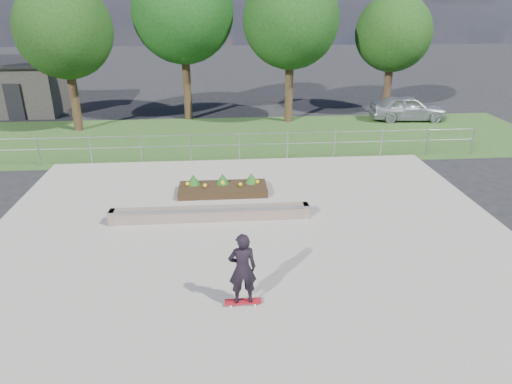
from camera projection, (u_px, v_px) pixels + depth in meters
The scene contains 12 objects.
ground at pixel (253, 252), 12.13m from camera, with size 120.00×120.00×0.00m, color black.
grass_verge at pixel (236, 137), 22.22m from camera, with size 30.00×8.00×0.02m, color #294A1D.
concrete_slab at pixel (253, 251), 12.11m from camera, with size 15.00×15.00×0.06m, color gray.
fence at pixel (239, 143), 18.71m from camera, with size 20.06×0.06×1.20m.
tree_far_left at pixel (64, 31), 21.58m from camera, with size 4.55×4.55×7.15m.
tree_mid_left at pixel (183, 12), 23.54m from camera, with size 5.25×5.25×8.25m.
tree_mid_right at pixel (291, 20), 23.18m from camera, with size 4.90×4.90×7.70m.
tree_far_right at pixel (393, 33), 25.29m from camera, with size 4.20×4.20×6.60m.
grind_ledge at pixel (210, 214), 13.70m from camera, with size 6.00×0.44×0.43m.
planter_bed at pixel (223, 187), 15.68m from camera, with size 3.00×1.20×0.61m.
skateboarder at pixel (242, 269), 9.60m from camera, with size 0.80×0.44×1.73m.
parked_car at pixel (408, 108), 25.17m from camera, with size 1.65×4.10×1.40m, color #9FA3A8.
Camera 1 is at (-0.78, -10.52, 6.19)m, focal length 32.00 mm.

